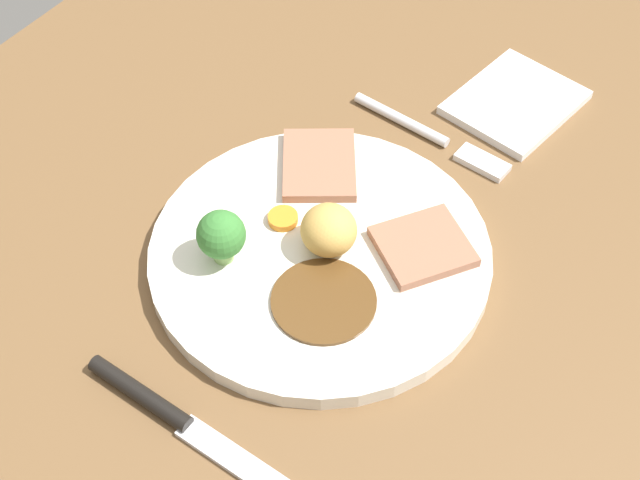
{
  "coord_description": "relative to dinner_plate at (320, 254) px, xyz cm",
  "views": [
    {
      "loc": [
        39.15,
        21.91,
        57.6
      ],
      "look_at": [
        2.9,
        -2.13,
        6.0
      ],
      "focal_mm": 51.04,
      "sensor_mm": 36.0,
      "label": 1
    }
  ],
  "objects": [
    {
      "name": "meat_slice_under",
      "position": [
        -7.02,
        -4.74,
        1.1
      ],
      "size": [
        9.62,
        9.12,
        0.8
      ],
      "primitive_type": "cube",
      "rotation": [
        0.0,
        0.0,
        3.74
      ],
      "color": "#9E664C",
      "rests_on": "dinner_plate"
    },
    {
      "name": "meat_slice_main",
      "position": [
        -4.16,
        6.49,
        1.1
      ],
      "size": [
        8.8,
        8.69,
        0.8
      ],
      "primitive_type": "cube",
      "rotation": [
        0.0,
        0.0,
        2.54
      ],
      "color": "#9E664C",
      "rests_on": "dinner_plate"
    },
    {
      "name": "roast_potato_left",
      "position": [
        -0.56,
        0.41,
        2.57
      ],
      "size": [
        6.06,
        6.05,
        3.73
      ],
      "primitive_type": "ellipsoid",
      "rotation": [
        0.0,
        0.0,
        5.41
      ],
      "color": "tan",
      "rests_on": "dinner_plate"
    },
    {
      "name": "knife",
      "position": [
        16.78,
        -0.17,
        -0.25
      ],
      "size": [
        1.97,
        18.53,
        1.2
      ],
      "rotation": [
        0.0,
        0.0,
        1.55
      ],
      "color": "black",
      "rests_on": "dining_table"
    },
    {
      "name": "carrot_coin_front",
      "position": [
        -0.72,
        -3.9,
        1.0
      ],
      "size": [
        2.33,
        2.33,
        0.61
      ],
      "primitive_type": "cylinder",
      "color": "orange",
      "rests_on": "dinner_plate"
    },
    {
      "name": "folded_napkin",
      "position": [
        -24.25,
        4.66,
        -0.3
      ],
      "size": [
        12.28,
        10.62,
        0.8
      ],
      "primitive_type": "cube",
      "rotation": [
        0.0,
        0.0,
        -0.16
      ],
      "color": "white",
      "rests_on": "dining_table"
    },
    {
      "name": "gravy_pool",
      "position": [
        4.0,
        2.97,
        0.85
      ],
      "size": [
        7.65,
        7.65,
        0.3
      ],
      "primitive_type": "cylinder",
      "color": "#563819",
      "rests_on": "dinner_plate"
    },
    {
      "name": "dinner_plate",
      "position": [
        0.0,
        0.0,
        0.0
      ],
      "size": [
        25.89,
        25.89,
        1.4
      ],
      "primitive_type": "cylinder",
      "color": "silver",
      "rests_on": "dining_table"
    },
    {
      "name": "dining_table",
      "position": [
        -2.9,
        2.13,
        -2.5
      ],
      "size": [
        120.0,
        84.0,
        3.6
      ],
      "primitive_type": "cube",
      "color": "brown",
      "rests_on": "ground"
    },
    {
      "name": "fork",
      "position": [
        -16.41,
        0.79,
        -0.31
      ],
      "size": [
        2.7,
        15.32,
        0.9
      ],
      "rotation": [
        0.0,
        0.0,
        1.49
      ],
      "color": "silver",
      "rests_on": "dining_table"
    },
    {
      "name": "broccoli_floret",
      "position": [
        4.69,
        -5.48,
        3.24
      ],
      "size": [
        3.66,
        3.66,
        4.49
      ],
      "color": "#8CB766",
      "rests_on": "dinner_plate"
    }
  ]
}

